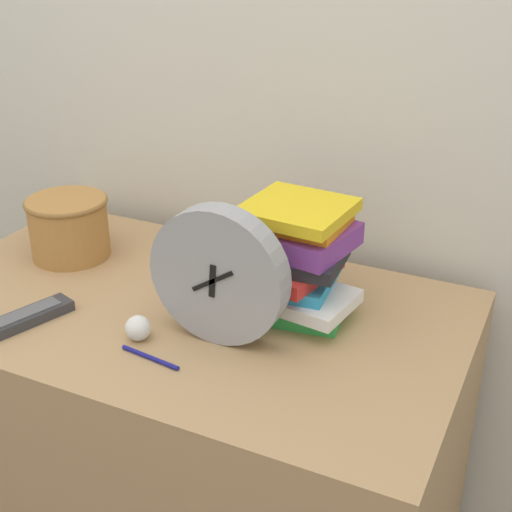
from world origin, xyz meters
TOP-DOWN VIEW (x-y plane):
  - wall_back at (0.00, 0.71)m, footprint 6.00×0.04m
  - desk at (0.00, 0.32)m, footprint 1.09×0.64m
  - desk_clock at (0.12, 0.24)m, footprint 0.25×0.05m
  - book_stack at (0.19, 0.39)m, footprint 0.25×0.21m
  - basket at (-0.34, 0.40)m, footprint 0.18×0.18m
  - tv_remote at (-0.23, 0.13)m, footprint 0.11×0.19m
  - crumpled_paper_ball at (-0.01, 0.18)m, footprint 0.05×0.05m
  - pen at (0.05, 0.13)m, footprint 0.12×0.02m

SIDE VIEW (x-z plane):
  - desk at x=0.00m, z-range 0.00..0.78m
  - pen at x=0.05m, z-range 0.78..0.78m
  - tv_remote at x=-0.23m, z-range 0.77..0.80m
  - crumpled_paper_ball at x=-0.01m, z-range 0.78..0.82m
  - basket at x=-0.34m, z-range 0.78..0.92m
  - book_stack at x=0.19m, z-range 0.78..0.99m
  - desk_clock at x=0.12m, z-range 0.78..1.03m
  - wall_back at x=0.00m, z-range 0.00..2.40m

